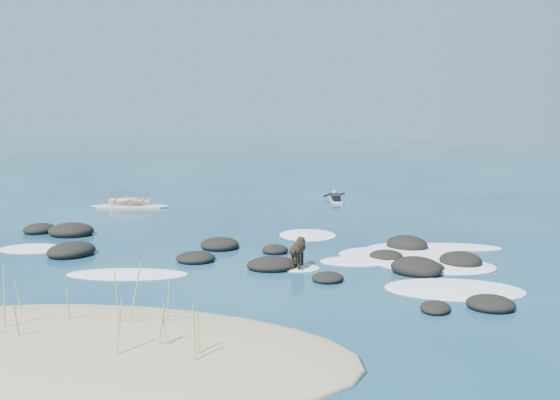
# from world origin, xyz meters

# --- Properties ---
(ground) EXTENTS (160.00, 160.00, 0.00)m
(ground) POSITION_xyz_m (0.00, 0.00, 0.00)
(ground) COLOR #0A2642
(ground) RESTS_ON ground
(sand_dune) EXTENTS (9.00, 4.40, 0.60)m
(sand_dune) POSITION_xyz_m (0.00, -8.20, 0.00)
(sand_dune) COLOR #9E8966
(sand_dune) RESTS_ON ground
(dune_grass) EXTENTS (3.99, 1.71, 1.24)m
(dune_grass) POSITION_xyz_m (0.14, -8.17, 0.60)
(dune_grass) COLOR #A0AA52
(dune_grass) RESTS_ON ground
(reef_rocks) EXTENTS (14.69, 7.02, 0.54)m
(reef_rocks) POSITION_xyz_m (0.62, -0.89, 0.11)
(reef_rocks) COLOR black
(reef_rocks) RESTS_ON ground
(breaking_foam) EXTENTS (14.39, 7.97, 0.12)m
(breaking_foam) POSITION_xyz_m (3.70, -0.70, 0.01)
(breaking_foam) COLOR white
(breaking_foam) RESTS_ON ground
(standing_surfer_rig) EXTENTS (3.24, 1.04, 1.85)m
(standing_surfer_rig) POSITION_xyz_m (-6.42, 6.93, 0.73)
(standing_surfer_rig) COLOR #F3E8C2
(standing_surfer_rig) RESTS_ON ground
(paddling_surfer_rig) EXTENTS (1.09, 2.30, 0.40)m
(paddling_surfer_rig) POSITION_xyz_m (1.81, 10.83, 0.14)
(paddling_surfer_rig) COLOR white
(paddling_surfer_rig) RESTS_ON ground
(dog) EXTENTS (0.32, 1.22, 0.77)m
(dog) POSITION_xyz_m (2.36, -2.09, 0.51)
(dog) COLOR black
(dog) RESTS_ON ground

